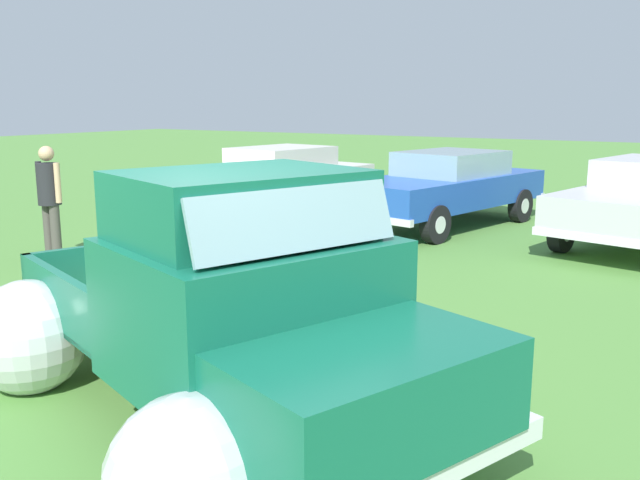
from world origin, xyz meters
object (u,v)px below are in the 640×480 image
(show_car_0, at_px, (277,179))
(show_car_1, at_px, (446,186))
(spectator_0, at_px, (49,195))
(vintage_pickup_truck, at_px, (231,332))

(show_car_0, relative_size, show_car_1, 1.00)
(show_car_0, relative_size, spectator_0, 2.86)
(vintage_pickup_truck, distance_m, show_car_1, 8.96)
(show_car_0, bearing_deg, vintage_pickup_truck, 41.05)
(show_car_1, distance_m, spectator_0, 7.06)
(vintage_pickup_truck, bearing_deg, show_car_0, 143.24)
(vintage_pickup_truck, height_order, spectator_0, vintage_pickup_truck)
(spectator_0, bearing_deg, vintage_pickup_truck, -115.19)
(spectator_0, bearing_deg, show_car_1, -33.31)
(vintage_pickup_truck, relative_size, spectator_0, 2.92)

